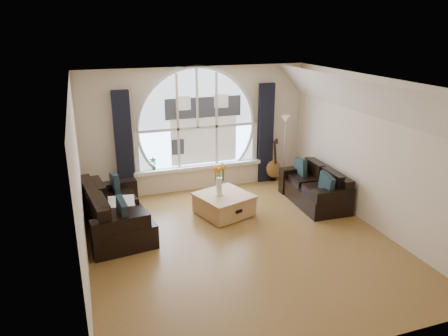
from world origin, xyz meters
TOP-DOWN VIEW (x-y plane):
  - ground at (0.00, 0.00)m, footprint 5.00×5.50m
  - ceiling at (0.00, 0.00)m, footprint 5.00×5.50m
  - wall_back at (0.00, 2.75)m, footprint 5.00×0.01m
  - wall_front at (0.00, -2.75)m, footprint 5.00×0.01m
  - wall_left at (-2.50, 0.00)m, footprint 0.01×5.50m
  - wall_right at (2.50, 0.00)m, footprint 0.01×5.50m
  - attic_slope at (2.20, 0.00)m, footprint 0.92×5.50m
  - arched_window at (0.00, 2.72)m, footprint 2.60×0.06m
  - window_sill at (0.00, 2.65)m, footprint 2.90×0.22m
  - window_frame at (0.00, 2.69)m, footprint 2.76×0.08m
  - neighbor_house at (0.15, 2.71)m, footprint 1.70×0.02m
  - curtain_left at (-1.60, 2.63)m, footprint 0.35×0.12m
  - curtain_right at (1.60, 2.63)m, footprint 0.35×0.12m
  - sofa_left at (-1.95, 1.09)m, footprint 1.18×1.98m
  - sofa_right at (2.02, 1.07)m, footprint 0.87×1.66m
  - coffee_chest at (0.08, 1.15)m, footprint 1.19×1.19m
  - throw_blanket at (-1.90, 1.10)m, footprint 0.60×0.60m
  - vase_flowers at (-0.01, 1.16)m, footprint 0.24×0.24m
  - floor_lamp at (1.96, 2.35)m, footprint 0.24×0.24m
  - guitar at (1.79, 2.54)m, footprint 0.37×0.26m
  - potted_plant at (-1.01, 2.65)m, footprint 0.15×0.11m

SIDE VIEW (x-z plane):
  - ground at x=0.00m, z-range -0.01..0.01m
  - coffee_chest at x=0.08m, z-range 0.00..0.46m
  - sofa_left at x=-1.95m, z-range -0.02..0.82m
  - sofa_right at x=2.02m, z-range 0.04..0.76m
  - throw_blanket at x=-1.90m, z-range 0.45..0.55m
  - window_sill at x=0.00m, z-range 0.47..0.55m
  - guitar at x=1.79m, z-range 0.00..1.06m
  - potted_plant at x=-1.01m, z-range 0.55..0.83m
  - floor_lamp at x=1.96m, z-range 0.00..1.60m
  - vase_flowers at x=-0.01m, z-range 0.46..1.16m
  - curtain_left at x=-1.60m, z-range 0.00..2.30m
  - curtain_right at x=1.60m, z-range 0.00..2.30m
  - wall_back at x=0.00m, z-range 0.00..2.70m
  - wall_front at x=0.00m, z-range 0.00..2.70m
  - wall_left at x=-2.50m, z-range 0.00..2.70m
  - wall_right at x=2.50m, z-range 0.00..2.70m
  - neighbor_house at x=0.15m, z-range 0.75..2.25m
  - arched_window at x=0.00m, z-range 0.55..2.70m
  - window_frame at x=0.00m, z-range 0.55..2.70m
  - attic_slope at x=2.20m, z-range 1.99..2.71m
  - ceiling at x=0.00m, z-range 2.70..2.71m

